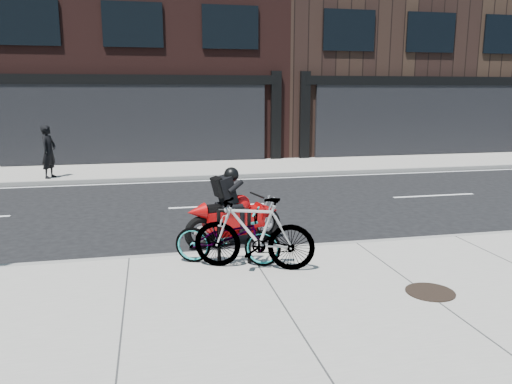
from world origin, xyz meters
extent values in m
plane|color=black|center=(0.00, 0.00, 0.00)|extent=(120.00, 120.00, 0.00)
cube|color=gray|center=(0.00, -5.00, 0.07)|extent=(60.00, 6.00, 0.13)
cube|color=gray|center=(0.00, 7.75, 0.07)|extent=(60.00, 3.50, 0.13)
cube|color=black|center=(10.00, 14.50, 6.25)|extent=(12.00, 10.00, 12.50)
cylinder|color=black|center=(-0.58, -2.56, 0.56)|extent=(0.06, 0.06, 0.87)
cylinder|color=black|center=(-0.11, -2.64, 0.56)|extent=(0.06, 0.06, 0.87)
cylinder|color=black|center=(-0.35, -2.60, 1.00)|extent=(0.48, 0.15, 0.06)
imported|color=gray|center=(-0.45, -2.60, 0.58)|extent=(1.80, 1.15, 0.89)
imported|color=gray|center=(-0.09, -2.89, 0.69)|extent=(1.94, 1.15, 1.12)
torus|color=black|center=(0.55, -0.99, 0.30)|extent=(0.64, 0.29, 0.62)
torus|color=black|center=(-0.75, -1.33, 0.30)|extent=(0.64, 0.29, 0.62)
cube|color=#A10708|center=(-0.11, -1.16, 0.49)|extent=(1.19, 0.64, 0.36)
cone|color=#A10708|center=(0.58, -0.98, 0.55)|extent=(0.52, 0.51, 0.42)
sphere|color=#A10708|center=(0.02, -1.13, 0.74)|extent=(0.38, 0.38, 0.38)
cube|color=black|center=(-0.39, -1.24, 0.72)|extent=(0.57, 0.39, 0.11)
cylinder|color=silver|center=(-0.66, -1.13, 0.28)|extent=(0.52, 0.22, 0.09)
cube|color=black|center=(-0.26, -1.20, 1.04)|extent=(0.44, 0.42, 0.56)
cube|color=black|center=(-0.40, -1.24, 1.12)|extent=(0.29, 0.33, 0.38)
sphere|color=black|center=(-0.15, -1.17, 1.32)|extent=(0.27, 0.27, 0.27)
imported|color=black|center=(-4.69, 6.50, 0.96)|extent=(0.58, 0.71, 1.66)
cylinder|color=black|center=(2.07, -4.33, 0.14)|extent=(0.74, 0.74, 0.02)
camera|label=1|loc=(-1.60, -10.07, 2.83)|focal=35.00mm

